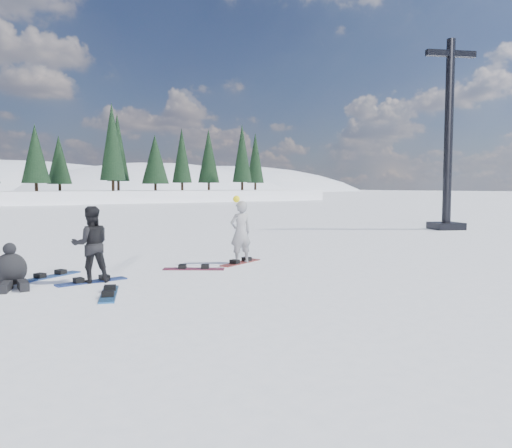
{
  "coord_description": "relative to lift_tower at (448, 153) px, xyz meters",
  "views": [
    {
      "loc": [
        -5.55,
        -10.34,
        2.04
      ],
      "look_at": [
        1.35,
        0.16,
        1.1
      ],
      "focal_mm": 35.0,
      "sensor_mm": 36.0,
      "label": 1
    }
  ],
  "objects": [
    {
      "name": "ground",
      "position": [
        -15.11,
        -4.54,
        -3.62
      ],
      "size": [
        420.0,
        420.0,
        0.0
      ],
      "primitive_type": "plane",
      "color": "white",
      "rests_on": "ground"
    },
    {
      "name": "snowboarder_man",
      "position": [
        -17.81,
        -4.15,
        -2.81
      ],
      "size": [
        0.87,
        0.73,
        1.63
      ],
      "primitive_type": "imported",
      "rotation": [
        0.0,
        0.0,
        3.0
      ],
      "color": "black",
      "rests_on": "ground"
    },
    {
      "name": "lift_tower",
      "position": [
        0.0,
        0.0,
        0.0
      ],
      "size": [
        2.35,
        1.76,
        8.9
      ],
      "rotation": [
        0.0,
        0.0,
        -0.41
      ],
      "color": "black",
      "rests_on": "ground"
    },
    {
      "name": "seated_rider",
      "position": [
        -19.32,
        -3.73,
        -3.28
      ],
      "size": [
        0.73,
        1.12,
        0.9
      ],
      "rotation": [
        0.0,
        0.0,
        -0.18
      ],
      "color": "black",
      "rests_on": "ground"
    },
    {
      "name": "snowboard_loose_b",
      "position": [
        -15.25,
        -3.86,
        -3.61
      ],
      "size": [
        1.4,
        1.08,
        0.03
      ],
      "primitive_type": "cube",
      "rotation": [
        0.0,
        0.0,
        -0.6
      ],
      "color": "maroon",
      "rests_on": "ground"
    },
    {
      "name": "snowboard_loose_c",
      "position": [
        -18.42,
        -3.01,
        -3.61
      ],
      "size": [
        1.45,
        0.97,
        0.03
      ],
      "primitive_type": "cube",
      "rotation": [
        0.0,
        0.0,
        0.5
      ],
      "color": "#1C479B",
      "rests_on": "ground"
    },
    {
      "name": "snowboard_woman",
      "position": [
        -13.75,
        -3.62,
        -3.61
      ],
      "size": [
        1.49,
        0.86,
        0.03
      ],
      "primitive_type": "cube",
      "rotation": [
        0.0,
        0.0,
        0.41
      ],
      "color": "maroon",
      "rests_on": "ground"
    },
    {
      "name": "snowboard_loose_a",
      "position": [
        -17.87,
        -5.58,
        -3.61
      ],
      "size": [
        0.79,
        1.5,
        0.03
      ],
      "primitive_type": "cube",
      "rotation": [
        0.0,
        0.0,
        1.21
      ],
      "color": "#1A5493",
      "rests_on": "ground"
    },
    {
      "name": "snowboarder_woman",
      "position": [
        -13.75,
        -3.62,
        -2.78
      ],
      "size": [
        0.63,
        0.43,
        1.81
      ],
      "rotation": [
        0.0,
        0.0,
        3.09
      ],
      "color": "#A5A4A9",
      "rests_on": "ground"
    },
    {
      "name": "snowboard_man",
      "position": [
        -17.81,
        -4.15,
        -3.61
      ],
      "size": [
        1.52,
        0.44,
        0.03
      ],
      "primitive_type": "cube",
      "rotation": [
        0.0,
        0.0,
        0.11
      ],
      "color": "navy",
      "rests_on": "ground"
    }
  ]
}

